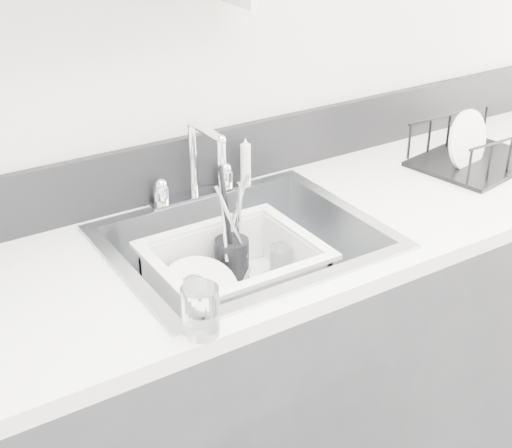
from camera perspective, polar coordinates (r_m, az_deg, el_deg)
counter_run at (r=1.96m, az=-0.80°, el=-12.98°), size 3.20×0.62×0.92m
backsplash at (r=1.90m, az=-5.65°, el=4.66°), size 3.20×0.02×0.16m
sink at (r=1.74m, az=-0.88°, el=-3.72°), size 0.64×0.52×0.20m
faucet at (r=1.86m, az=-4.88°, el=3.58°), size 0.26×0.18×0.23m
side_sprayer at (r=1.94m, az=-0.84°, el=4.99°), size 0.03×0.03×0.14m
wash_tub at (r=1.72m, az=-1.75°, el=-4.18°), size 0.43×0.37×0.15m
plate_stack at (r=1.73m, az=-4.30°, el=-5.70°), size 0.23×0.22×0.09m
utensil_cup at (r=1.80m, az=-1.95°, el=-2.59°), size 0.09×0.09×0.29m
ladle at (r=1.69m, az=-2.80°, el=-5.86°), size 0.27×0.25×0.08m
tumbler_in_tub at (r=1.81m, az=2.06°, el=-3.08°), size 0.07×0.07×0.09m
tumbler_counter at (r=1.36m, az=-4.47°, el=-6.95°), size 0.10×0.10×0.10m
dish_rack at (r=2.19m, az=17.31°, el=6.20°), size 0.40×0.33×0.12m
bowl_small at (r=1.75m, az=2.27°, el=-5.44°), size 0.11×0.11×0.03m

